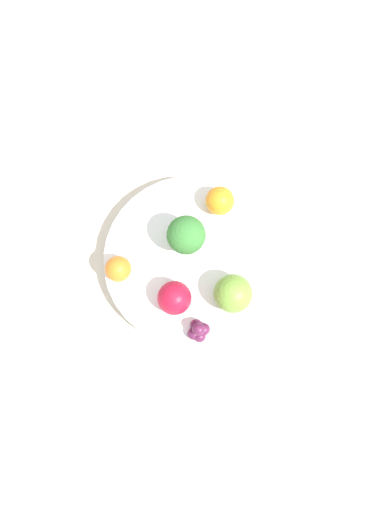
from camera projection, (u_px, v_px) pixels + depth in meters
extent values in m
plane|color=gray|center=(192.00, 266.00, 0.77)|extent=(6.00, 6.00, 0.00)
cube|color=beige|center=(192.00, 265.00, 0.76)|extent=(1.20, 1.20, 0.02)
cylinder|color=white|center=(192.00, 260.00, 0.73)|extent=(0.25, 0.25, 0.03)
cylinder|color=#8CB76B|center=(189.00, 241.00, 0.71)|extent=(0.02, 0.02, 0.02)
sphere|color=#387A33|center=(188.00, 234.00, 0.68)|extent=(0.05, 0.05, 0.05)
sphere|color=#B7142D|center=(174.00, 298.00, 0.68)|extent=(0.05, 0.05, 0.05)
sphere|color=olive|center=(233.00, 294.00, 0.68)|extent=(0.05, 0.05, 0.05)
sphere|color=orange|center=(220.00, 201.00, 0.72)|extent=(0.04, 0.04, 0.04)
sphere|color=orange|center=(118.00, 269.00, 0.69)|extent=(0.04, 0.04, 0.04)
sphere|color=#5B1E42|center=(200.00, 336.00, 0.68)|extent=(0.02, 0.02, 0.02)
sphere|color=#5B1E42|center=(204.00, 329.00, 0.68)|extent=(0.02, 0.02, 0.02)
sphere|color=#5B1E42|center=(196.00, 325.00, 0.68)|extent=(0.02, 0.02, 0.02)
sphere|color=#5B1E42|center=(194.00, 334.00, 0.68)|extent=(0.02, 0.02, 0.02)
sphere|color=#5B1E42|center=(198.00, 329.00, 0.67)|extent=(0.02, 0.02, 0.02)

